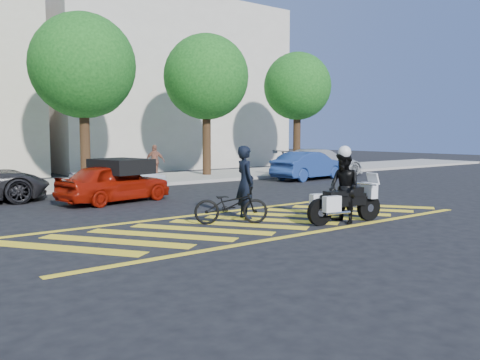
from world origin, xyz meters
TOP-DOWN VIEW (x-y plane):
  - ground at (0.00, 0.00)m, footprint 90.00×90.00m
  - sidewalk at (0.00, 12.00)m, footprint 60.00×5.00m
  - crosswalk at (-0.04, 0.00)m, footprint 12.33×4.00m
  - building_right at (9.00, 21.00)m, footprint 16.00×8.00m
  - tree_center at (0.13, 12.06)m, footprint 4.60×4.60m
  - tree_right at (6.63, 12.06)m, footprint 4.40×4.40m
  - tree_far_right at (13.13, 12.06)m, footprint 4.00×4.00m
  - officer_bike at (0.13, 0.61)m, footprint 0.63×0.81m
  - bicycle at (-0.67, 0.18)m, footprint 1.95×1.53m
  - police_motorcycle at (1.71, -1.49)m, footprint 2.28×0.86m
  - officer_moto at (1.70, -1.50)m, footprint 0.84×1.00m
  - red_convertible at (-1.34, 5.81)m, footprint 4.11×2.30m
  - parked_mid_right at (-0.10, 8.16)m, footprint 3.83×1.68m
  - parked_right at (9.81, 7.80)m, footprint 4.39×1.93m
  - parked_far_right at (11.72, 8.84)m, footprint 5.28×2.47m
  - pedestrian_right at (3.43, 11.93)m, footprint 0.98×0.89m

SIDE VIEW (x-z plane):
  - ground at x=0.00m, z-range 0.00..0.00m
  - crosswalk at x=-0.04m, z-range 0.00..0.01m
  - sidewalk at x=0.00m, z-range 0.00..0.15m
  - bicycle at x=-0.67m, z-range 0.00..0.99m
  - police_motorcycle at x=1.71m, z-range 0.04..1.06m
  - parked_mid_right at x=-0.10m, z-range 0.00..1.28m
  - red_convertible at x=-1.34m, z-range 0.00..1.32m
  - parked_right at x=9.81m, z-range 0.00..1.40m
  - parked_far_right at x=11.72m, z-range 0.00..1.49m
  - officer_moto at x=1.70m, z-range 0.00..1.84m
  - pedestrian_right at x=3.43m, z-range 0.15..1.75m
  - officer_bike at x=0.13m, z-range 0.00..1.98m
  - tree_far_right at x=13.13m, z-range 1.39..8.49m
  - tree_right at x=6.63m, z-range 1.34..8.75m
  - tree_center at x=0.13m, z-range 1.31..8.88m
  - building_right at x=9.00m, z-range 0.00..11.00m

